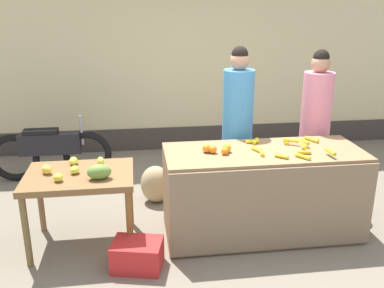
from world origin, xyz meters
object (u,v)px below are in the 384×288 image
produce_sack (156,184)px  parked_motorcycle (51,151)px  produce_crate (137,255)px  vendor_woman_pink_shirt (315,128)px  vendor_woman_blue_shirt (237,129)px

produce_sack → parked_motorcycle: bearing=146.6°
produce_crate → produce_sack: bearing=79.7°
vendor_woman_pink_shirt → produce_sack: 1.98m
parked_motorcycle → produce_crate: bearing=-63.4°
vendor_woman_pink_shirt → produce_crate: bearing=-151.3°
vendor_woman_blue_shirt → parked_motorcycle: vendor_woman_blue_shirt is taller
produce_crate → produce_sack: produce_sack is taller
produce_crate → vendor_woman_pink_shirt: bearing=28.7°
vendor_woman_pink_shirt → produce_sack: (-1.85, 0.19, -0.68)m
vendor_woman_blue_shirt → produce_sack: vendor_woman_blue_shirt is taller
vendor_woman_pink_shirt → parked_motorcycle: size_ratio=1.13×
vendor_woman_blue_shirt → parked_motorcycle: (-2.27, 1.10, -0.53)m
produce_crate → produce_sack: size_ratio=0.97×
parked_motorcycle → produce_sack: bearing=-33.4°
vendor_woman_pink_shirt → vendor_woman_blue_shirt: bearing=-178.7°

